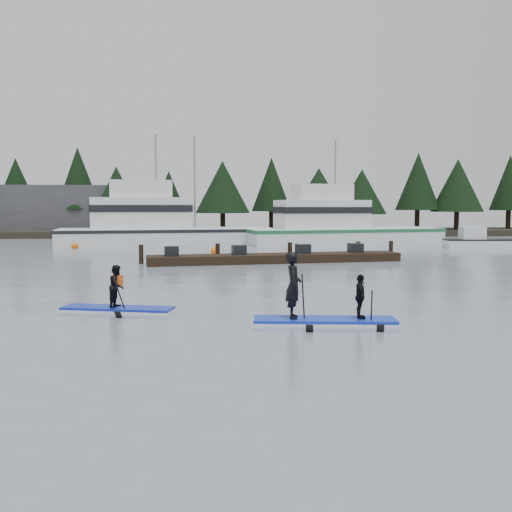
{
  "coord_description": "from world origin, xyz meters",
  "views": [
    {
      "loc": [
        -2.02,
        -15.39,
        3.0
      ],
      "look_at": [
        0.0,
        6.0,
        1.1
      ],
      "focal_mm": 40.0,
      "sensor_mm": 36.0,
      "label": 1
    }
  ],
  "objects": [
    {
      "name": "fishing_boat_large",
      "position": [
        -5.26,
        29.93,
        0.72
      ],
      "size": [
        17.12,
        6.58,
        9.53
      ],
      "rotation": [
        0.0,
        0.0,
        0.12
      ],
      "color": "white",
      "rests_on": "ground"
    },
    {
      "name": "ground",
      "position": [
        0.0,
        0.0,
        0.0
      ],
      "size": [
        160.0,
        160.0,
        0.0
      ],
      "primitive_type": "plane",
      "color": "slate",
      "rests_on": "ground"
    },
    {
      "name": "buoy_b",
      "position": [
        -1.22,
        20.25,
        0.0
      ],
      "size": [
        0.57,
        0.57,
        0.57
      ],
      "primitive_type": "sphere",
      "color": "orange",
      "rests_on": "ground"
    },
    {
      "name": "skiff",
      "position": [
        17.94,
        23.45,
        0.31
      ],
      "size": [
        5.48,
        2.15,
        0.62
      ],
      "primitive_type": "cube",
      "rotation": [
        0.0,
        0.0,
        -0.1
      ],
      "color": "white",
      "rests_on": "ground"
    },
    {
      "name": "waterfront_building",
      "position": [
        -14.0,
        44.0,
        2.5
      ],
      "size": [
        18.0,
        6.0,
        5.0
      ],
      "primitive_type": "cube",
      "color": "#4C4C51",
      "rests_on": "ground"
    },
    {
      "name": "buoy_c",
      "position": [
        11.87,
        27.73,
        0.0
      ],
      "size": [
        0.56,
        0.56,
        0.56
      ],
      "primitive_type": "sphere",
      "color": "orange",
      "rests_on": "ground"
    },
    {
      "name": "far_shore",
      "position": [
        0.0,
        42.0,
        0.3
      ],
      "size": [
        70.0,
        8.0,
        0.6
      ],
      "primitive_type": "cube",
      "color": "#2D281E",
      "rests_on": "ground"
    },
    {
      "name": "buoy_a",
      "position": [
        -11.02,
        25.86,
        0.0
      ],
      "size": [
        0.5,
        0.5,
        0.5
      ],
      "primitive_type": "sphere",
      "color": "orange",
      "rests_on": "ground"
    },
    {
      "name": "buoy_d",
      "position": [
        4.37,
        21.61,
        0.0
      ],
      "size": [
        0.55,
        0.55,
        0.55
      ],
      "primitive_type": "sphere",
      "color": "orange",
      "rests_on": "ground"
    },
    {
      "name": "fishing_boat_medium",
      "position": [
        8.7,
        28.85,
        0.66
      ],
      "size": [
        16.05,
        7.07,
        9.09
      ],
      "rotation": [
        0.0,
        0.0,
        0.18
      ],
      "color": "white",
      "rests_on": "ground"
    },
    {
      "name": "treeline",
      "position": [
        0.0,
        42.0,
        0.0
      ],
      "size": [
        60.0,
        4.0,
        8.0
      ],
      "primitive_type": null,
      "color": "black",
      "rests_on": "ground"
    },
    {
      "name": "floating_dock",
      "position": [
        1.87,
        14.46,
        0.23
      ],
      "size": [
        13.62,
        3.51,
        0.45
      ],
      "primitive_type": "cube",
      "rotation": [
        0.0,
        0.0,
        0.13
      ],
      "color": "black",
      "rests_on": "ground"
    },
    {
      "name": "paddleboard_solo",
      "position": [
        -4.45,
        0.99,
        0.41
      ],
      "size": [
        3.29,
        1.56,
        1.8
      ],
      "rotation": [
        0.0,
        0.0,
        -0.25
      ],
      "color": "#1226AC",
      "rests_on": "ground"
    },
    {
      "name": "paddleboard_duo",
      "position": [
        0.93,
        -1.23,
        0.57
      ],
      "size": [
        3.7,
        1.45,
        2.32
      ],
      "rotation": [
        0.0,
        0.0,
        -0.13
      ],
      "color": "#132FB9",
      "rests_on": "ground"
    }
  ]
}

